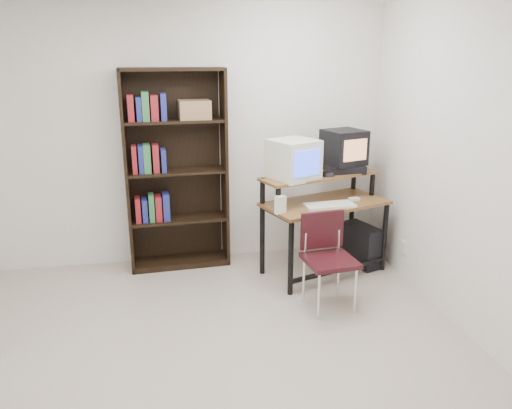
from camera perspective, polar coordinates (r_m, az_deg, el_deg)
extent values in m
cube|color=#BDAE9C|center=(3.73, -4.81, -17.85)|extent=(4.00, 4.00, 0.01)
cube|color=silver|center=(5.13, -7.58, 7.60)|extent=(4.00, 0.01, 2.60)
cube|color=silver|center=(1.37, 3.30, -20.21)|extent=(4.00, 0.01, 2.60)
cube|color=silver|center=(3.90, 25.37, 3.12)|extent=(0.01, 4.00, 2.60)
cube|color=brown|center=(4.89, 7.93, 0.14)|extent=(1.32, 0.94, 0.03)
cube|color=brown|center=(4.91, 7.22, 3.28)|extent=(1.25, 0.71, 0.02)
cylinder|color=black|center=(4.51, 4.00, -6.08)|extent=(0.05, 0.05, 0.72)
cylinder|color=black|center=(5.16, 14.47, -3.55)|extent=(0.05, 0.05, 0.72)
cylinder|color=black|center=(4.87, 0.73, -2.57)|extent=(0.05, 0.05, 0.98)
cylinder|color=black|center=(5.48, 10.90, -0.63)|extent=(0.05, 0.05, 0.98)
cylinder|color=black|center=(4.91, 9.46, -7.36)|extent=(1.07, 0.40, 0.05)
cube|color=silver|center=(4.72, 4.27, 5.14)|extent=(0.52, 0.52, 0.37)
cube|color=blue|center=(4.57, 5.91, 4.71)|extent=(0.27, 0.14, 0.24)
cube|color=black|center=(5.06, 10.09, 4.03)|extent=(0.38, 0.28, 0.08)
cube|color=black|center=(5.07, 9.99, 6.47)|extent=(0.45, 0.44, 0.34)
cube|color=tan|center=(4.93, 11.29, 6.11)|extent=(0.26, 0.09, 0.21)
cylinder|color=#26262B|center=(4.86, 8.25, 3.39)|extent=(0.13, 0.13, 0.05)
cube|color=silver|center=(4.75, 8.42, -0.16)|extent=(0.48, 0.24, 0.03)
cube|color=black|center=(5.00, 11.26, 0.40)|extent=(0.27, 0.24, 0.01)
cube|color=white|center=(4.99, 11.16, 0.59)|extent=(0.11, 0.08, 0.03)
cube|color=silver|center=(4.50, 2.80, -0.07)|extent=(0.11, 0.10, 0.17)
cube|color=black|center=(5.30, 11.92, -4.54)|extent=(0.33, 0.49, 0.42)
cube|color=black|center=(4.28, 8.46, -6.38)|extent=(0.45, 0.45, 0.04)
cube|color=black|center=(4.36, 7.57, -2.89)|extent=(0.39, 0.07, 0.33)
cylinder|color=silver|center=(4.18, 7.18, -10.41)|extent=(0.02, 0.02, 0.42)
cylinder|color=silver|center=(4.31, 11.28, -9.71)|extent=(0.02, 0.02, 0.42)
cylinder|color=silver|center=(4.45, 5.48, -8.55)|extent=(0.02, 0.02, 0.42)
cylinder|color=silver|center=(4.58, 9.36, -7.97)|extent=(0.02, 0.02, 0.42)
cube|color=black|center=(5.00, -14.59, 3.39)|extent=(0.05, 0.33, 1.99)
cube|color=black|center=(5.07, -3.63, 4.10)|extent=(0.05, 0.33, 1.99)
cube|color=black|center=(5.17, -9.23, 4.15)|extent=(0.99, 0.07, 1.99)
cube|color=black|center=(4.89, -9.62, 15.02)|extent=(1.01, 0.38, 0.03)
cube|color=black|center=(5.32, -8.59, -6.41)|extent=(1.01, 0.38, 0.06)
cube|color=black|center=(5.15, -8.82, -1.63)|extent=(0.95, 0.36, 0.03)
cube|color=black|center=(5.01, -9.07, 3.77)|extent=(0.95, 0.36, 0.03)
cube|color=black|center=(4.93, -9.34, 9.41)|extent=(0.95, 0.36, 0.02)
cube|color=olive|center=(4.93, -7.05, 10.72)|extent=(0.31, 0.26, 0.18)
cube|color=beige|center=(5.11, 16.43, -4.64)|extent=(0.02, 0.08, 0.12)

